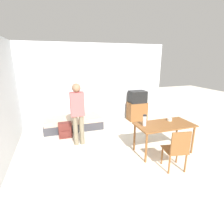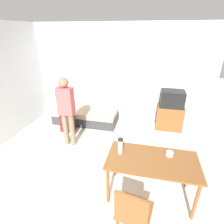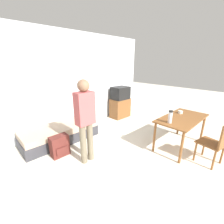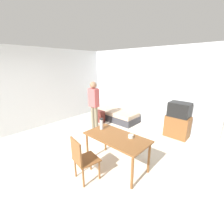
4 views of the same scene
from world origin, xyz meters
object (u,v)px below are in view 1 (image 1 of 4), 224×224
at_px(dining_table, 164,127).
at_px(thermos_flask, 145,120).
at_px(person_standing, 78,110).
at_px(mate_bowl, 170,119).
at_px(daybed, 73,123).
at_px(tv, 137,106).
at_px(wooden_chair, 177,149).
at_px(backpack, 65,130).

height_order(dining_table, thermos_flask, thermos_flask).
height_order(person_standing, mate_bowl, person_standing).
distance_m(daybed, tv, 2.39).
distance_m(wooden_chair, person_standing, 2.49).
xyz_separation_m(daybed, backpack, (-0.30, -0.61, 0.03)).
bearing_deg(daybed, wooden_chair, -59.87).
bearing_deg(dining_table, daybed, 131.09).
bearing_deg(dining_table, thermos_flask, 173.79).
distance_m(tv, dining_table, 2.38).
distance_m(daybed, backpack, 0.68).
height_order(thermos_flask, backpack, thermos_flask).
relative_size(wooden_chair, thermos_flask, 3.41).
height_order(tv, person_standing, person_standing).
bearing_deg(daybed, tv, 3.64).
relative_size(mate_bowl, backpack, 0.24).
height_order(daybed, backpack, backpack).
height_order(dining_table, backpack, dining_table).
distance_m(daybed, thermos_flask, 2.64).
bearing_deg(mate_bowl, thermos_flask, -172.28).
relative_size(thermos_flask, backpack, 0.58).
height_order(dining_table, wooden_chair, wooden_chair).
bearing_deg(backpack, person_standing, -59.63).
distance_m(tv, backpack, 2.78).
bearing_deg(backpack, daybed, 63.83).
bearing_deg(daybed, dining_table, -48.91).
xyz_separation_m(wooden_chair, thermos_flask, (-0.30, 0.81, 0.37)).
xyz_separation_m(tv, backpack, (-2.66, -0.76, -0.31)).
xyz_separation_m(wooden_chair, mate_bowl, (0.45, 0.91, 0.26)).
xyz_separation_m(person_standing, mate_bowl, (2.14, -0.87, -0.19)).
bearing_deg(backpack, thermos_flask, -41.86).
bearing_deg(tv, person_standing, -150.82).
height_order(tv, mate_bowl, tv).
distance_m(wooden_chair, mate_bowl, 1.05).
xyz_separation_m(tv, thermos_flask, (-0.96, -2.28, 0.34)).
distance_m(wooden_chair, thermos_flask, 0.94).
xyz_separation_m(dining_table, mate_bowl, (0.25, 0.16, 0.12)).
height_order(daybed, tv, tv).
bearing_deg(tv, mate_bowl, -95.19).
relative_size(daybed, mate_bowl, 16.53).
xyz_separation_m(daybed, tv, (2.36, 0.15, 0.34)).
bearing_deg(wooden_chair, backpack, 130.69).
relative_size(tv, wooden_chair, 1.22).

